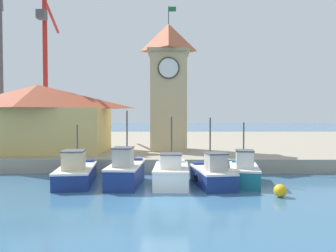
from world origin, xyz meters
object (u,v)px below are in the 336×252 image
(fishing_boat_center, at_px, (245,172))
(warehouse_left, at_px, (39,118))
(fishing_boat_left_outer, at_px, (126,172))
(port_crane_far, at_px, (2,71))
(port_crane_near, at_px, (47,86))
(mooring_buoy, at_px, (281,191))
(fishing_boat_left_inner, at_px, (172,174))
(clock_tower, at_px, (169,84))
(fishing_boat_far_left, at_px, (77,172))
(fishing_boat_mid_left, at_px, (213,174))

(fishing_boat_center, bearing_deg, warehouse_left, 151.82)
(fishing_boat_left_outer, relative_size, fishing_boat_center, 1.08)
(fishing_boat_left_outer, xyz_separation_m, port_crane_far, (-17.13, 18.55, 8.79))
(fishing_boat_left_outer, distance_m, warehouse_left, 13.43)
(warehouse_left, relative_size, port_crane_far, 0.55)
(port_crane_near, distance_m, mooring_buoy, 31.11)
(port_crane_far, xyz_separation_m, mooring_buoy, (25.81, -21.49, -9.28))
(port_crane_near, bearing_deg, fishing_boat_center, -43.76)
(fishing_boat_left_inner, xyz_separation_m, warehouse_left, (-11.97, 9.41, 3.40))
(port_crane_far, bearing_deg, mooring_buoy, -39.78)
(clock_tower, bearing_deg, fishing_boat_left_inner, -89.20)
(port_crane_near, bearing_deg, fishing_boat_far_left, -64.77)
(fishing_boat_far_left, bearing_deg, port_crane_far, 127.56)
(fishing_boat_left_outer, distance_m, mooring_buoy, 9.18)
(fishing_boat_mid_left, relative_size, clock_tower, 0.33)
(warehouse_left, bearing_deg, clock_tower, 6.64)
(clock_tower, xyz_separation_m, mooring_buoy, (5.96, -13.62, -7.00))
(port_crane_near, height_order, mooring_buoy, port_crane_near)
(fishing_boat_left_outer, height_order, fishing_boat_left_inner, fishing_boat_left_outer)
(clock_tower, distance_m, mooring_buoy, 16.43)
(clock_tower, relative_size, warehouse_left, 1.08)
(fishing_boat_far_left, distance_m, fishing_boat_left_outer, 3.26)
(fishing_boat_left_outer, distance_m, fishing_boat_center, 7.51)
(fishing_boat_mid_left, relative_size, warehouse_left, 0.36)
(clock_tower, xyz_separation_m, warehouse_left, (-11.82, -1.38, -3.20))
(fishing_boat_far_left, height_order, fishing_boat_left_inner, fishing_boat_left_inner)
(fishing_boat_left_outer, bearing_deg, warehouse_left, 134.36)
(port_crane_far, height_order, mooring_buoy, port_crane_far)
(fishing_boat_left_outer, xyz_separation_m, clock_tower, (2.72, 10.68, 6.50))
(clock_tower, bearing_deg, fishing_boat_mid_left, -76.07)
(fishing_boat_far_left, distance_m, clock_tower, 13.54)
(fishing_boat_left_inner, height_order, fishing_boat_center, fishing_boat_left_inner)
(warehouse_left, relative_size, port_crane_near, 0.72)
(clock_tower, relative_size, port_crane_near, 0.78)
(fishing_boat_center, relative_size, warehouse_left, 0.35)
(clock_tower, bearing_deg, warehouse_left, -173.36)
(fishing_boat_far_left, xyz_separation_m, fishing_boat_mid_left, (8.65, -0.69, -0.01))
(fishing_boat_mid_left, xyz_separation_m, mooring_buoy, (3.25, -2.72, -0.38))
(fishing_boat_left_inner, xyz_separation_m, mooring_buoy, (5.81, -2.84, -0.40))
(fishing_boat_left_outer, distance_m, port_crane_near, 23.59)
(fishing_boat_left_inner, relative_size, clock_tower, 0.32)
(fishing_boat_left_inner, relative_size, mooring_buoy, 6.25)
(fishing_boat_center, height_order, clock_tower, clock_tower)
(fishing_boat_center, height_order, port_crane_far, port_crane_far)
(clock_tower, relative_size, port_crane_far, 0.59)
(fishing_boat_far_left, bearing_deg, fishing_boat_center, -0.34)
(clock_tower, height_order, port_crane_near, port_crane_near)
(port_crane_near, xyz_separation_m, mooring_buoy, (20.67, -22.02, -7.48))
(fishing_boat_far_left, xyz_separation_m, clock_tower, (5.95, 10.21, 6.61))
(fishing_boat_center, bearing_deg, mooring_buoy, -70.65)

